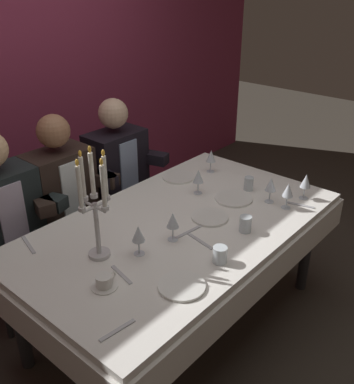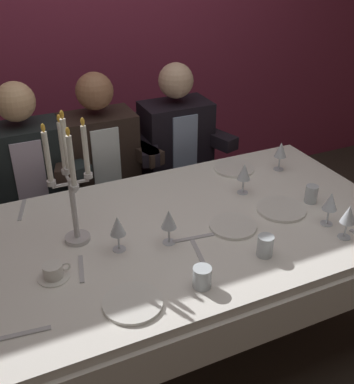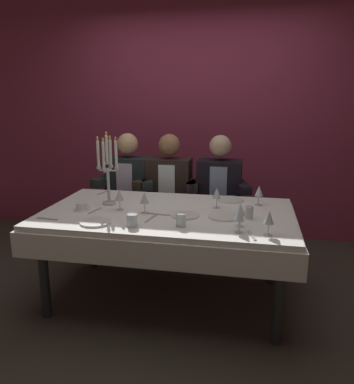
% 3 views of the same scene
% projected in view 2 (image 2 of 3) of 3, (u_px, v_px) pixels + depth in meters
% --- Properties ---
extents(ground_plane, '(12.00, 12.00, 0.00)m').
position_uv_depth(ground_plane, '(190.00, 339.00, 2.50)').
color(ground_plane, '#3C352D').
extents(back_wall, '(6.00, 0.12, 2.70)m').
position_uv_depth(back_wall, '(85.00, 25.00, 3.14)').
color(back_wall, '#8D2E4B').
rests_on(back_wall, ground_plane).
extents(dining_table, '(1.94, 1.14, 0.74)m').
position_uv_depth(dining_table, '(192.00, 245.00, 2.19)').
color(dining_table, white).
rests_on(dining_table, ground_plane).
extents(candelabra, '(0.19, 0.19, 0.59)m').
position_uv_depth(candelabra, '(71.00, 183.00, 1.88)').
color(candelabra, silver).
rests_on(candelabra, dining_table).
extents(dinner_plate_0, '(0.22, 0.22, 0.01)m').
position_uv_depth(dinner_plate_0, '(133.00, 303.00, 1.67)').
color(dinner_plate_0, white).
rests_on(dinner_plate_0, dining_table).
extents(dinner_plate_1, '(0.24, 0.24, 0.01)m').
position_uv_depth(dinner_plate_1, '(281.00, 209.00, 2.23)').
color(dinner_plate_1, white).
rests_on(dinner_plate_1, dining_table).
extents(dinner_plate_2, '(0.21, 0.21, 0.01)m').
position_uv_depth(dinner_plate_2, '(233.00, 226.00, 2.11)').
color(dinner_plate_2, white).
rests_on(dinner_plate_2, dining_table).
extents(dinner_plate_3, '(0.22, 0.22, 0.01)m').
position_uv_depth(dinner_plate_3, '(234.00, 168.00, 2.61)').
color(dinner_plate_3, white).
rests_on(dinner_plate_3, dining_table).
extents(wine_glass_0, '(0.07, 0.07, 0.16)m').
position_uv_depth(wine_glass_0, '(281.00, 151.00, 2.56)').
color(wine_glass_0, silver).
rests_on(wine_glass_0, dining_table).
extents(wine_glass_1, '(0.07, 0.07, 0.16)m').
position_uv_depth(wine_glass_1, '(349.00, 215.00, 1.98)').
color(wine_glass_1, silver).
rests_on(wine_glass_1, dining_table).
extents(wine_glass_3, '(0.07, 0.07, 0.16)m').
position_uv_depth(wine_glass_3, '(169.00, 220.00, 1.95)').
color(wine_glass_3, silver).
rests_on(wine_glass_3, dining_table).
extents(wine_glass_4, '(0.07, 0.07, 0.16)m').
position_uv_depth(wine_glass_4, '(118.00, 227.00, 1.91)').
color(wine_glass_4, silver).
rests_on(wine_glass_4, dining_table).
extents(wine_glass_5, '(0.07, 0.07, 0.16)m').
position_uv_depth(wine_glass_5, '(330.00, 202.00, 2.08)').
color(wine_glass_5, silver).
rests_on(wine_glass_5, dining_table).
extents(wine_glass_6, '(0.07, 0.07, 0.16)m').
position_uv_depth(wine_glass_6, '(244.00, 172.00, 2.33)').
color(wine_glass_6, silver).
rests_on(wine_glass_6, dining_table).
extents(water_tumbler_0, '(0.07, 0.07, 0.09)m').
position_uv_depth(water_tumbler_0, '(265.00, 246.00, 1.91)').
color(water_tumbler_0, silver).
rests_on(water_tumbler_0, dining_table).
extents(water_tumbler_1, '(0.07, 0.07, 0.09)m').
position_uv_depth(water_tumbler_1, '(202.00, 277.00, 1.74)').
color(water_tumbler_1, silver).
rests_on(water_tumbler_1, dining_table).
extents(water_tumbler_2, '(0.06, 0.06, 0.09)m').
position_uv_depth(water_tumbler_2, '(311.00, 194.00, 2.28)').
color(water_tumbler_2, silver).
rests_on(water_tumbler_2, dining_table).
extents(coffee_cup_0, '(0.13, 0.12, 0.06)m').
position_uv_depth(coffee_cup_0, '(53.00, 272.00, 1.79)').
color(coffee_cup_0, white).
rests_on(coffee_cup_0, dining_table).
extents(knife_0, '(0.07, 0.19, 0.01)m').
position_uv_depth(knife_0, '(22.00, 210.00, 2.23)').
color(knife_0, '#B7B7BC').
rests_on(knife_0, dining_table).
extents(knife_1, '(0.05, 0.19, 0.01)m').
position_uv_depth(knife_1, '(198.00, 253.00, 1.94)').
color(knife_1, '#B7B7BC').
rests_on(knife_1, dining_table).
extents(fork_3, '(0.17, 0.04, 0.01)m').
position_uv_depth(fork_3, '(25.00, 333.00, 1.55)').
color(fork_3, '#B7B7BC').
rests_on(fork_3, dining_table).
extents(fork_4, '(0.05, 0.17, 0.01)m').
position_uv_depth(fork_4, '(81.00, 269.00, 1.85)').
color(fork_4, '#B7B7BC').
rests_on(fork_4, dining_table).
extents(knife_5, '(0.19, 0.04, 0.01)m').
position_uv_depth(knife_5, '(194.00, 238.00, 2.03)').
color(knife_5, '#B7B7BC').
rests_on(knife_5, dining_table).
extents(seated_diner_0, '(0.63, 0.48, 1.24)m').
position_uv_depth(seated_diner_0, '(27.00, 170.00, 2.62)').
color(seated_diner_0, '#27282B').
rests_on(seated_diner_0, ground_plane).
extents(seated_diner_1, '(0.63, 0.48, 1.24)m').
position_uv_depth(seated_diner_1, '(100.00, 156.00, 2.77)').
color(seated_diner_1, '#27282B').
rests_on(seated_diner_1, ground_plane).
extents(seated_diner_2, '(0.63, 0.48, 1.24)m').
position_uv_depth(seated_diner_2, '(176.00, 143.00, 2.95)').
color(seated_diner_2, '#27282B').
rests_on(seated_diner_2, ground_plane).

